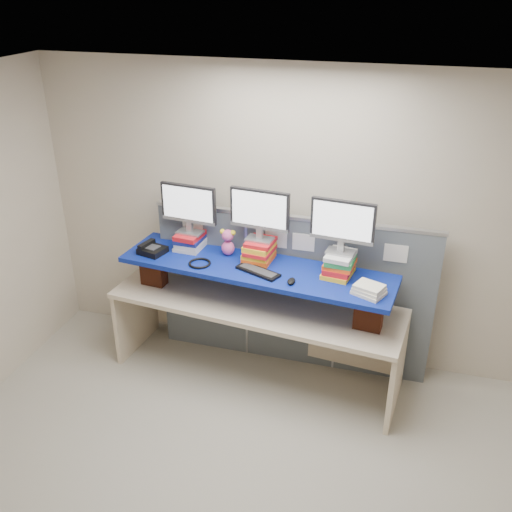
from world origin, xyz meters
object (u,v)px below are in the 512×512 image
(monitor_center, at_px, (260,212))
(desk_phone, at_px, (152,249))
(monitor_left, at_px, (189,206))
(desk, at_px, (256,317))
(keyboard, at_px, (258,271))
(blue_board, at_px, (256,269))
(monitor_right, at_px, (343,224))

(monitor_center, distance_m, desk_phone, 1.07)
(monitor_center, height_order, desk_phone, monitor_center)
(monitor_left, bearing_deg, desk, -9.66)
(keyboard, bearing_deg, blue_board, 137.27)
(monitor_center, bearing_deg, blue_board, -82.95)
(monitor_left, bearing_deg, blue_board, -9.66)
(monitor_center, xyz_separation_m, monitor_right, (0.72, -0.07, 0.01))
(desk, xyz_separation_m, desk_phone, (-0.98, -0.01, 0.55))
(desk, height_order, blue_board, blue_board)
(keyboard, relative_size, desk_phone, 1.60)
(blue_board, distance_m, monitor_left, 0.83)
(desk, xyz_separation_m, keyboard, (0.05, -0.11, 0.53))
(keyboard, bearing_deg, monitor_left, -179.13)
(desk, height_order, monitor_right, monitor_right)
(blue_board, bearing_deg, monitor_center, 97.05)
(desk, bearing_deg, monitor_center, 97.05)
(desk_phone, bearing_deg, blue_board, 14.37)
(keyboard, bearing_deg, desk_phone, -162.70)
(monitor_center, xyz_separation_m, desk_phone, (-0.98, -0.13, -0.42))
(monitor_center, bearing_deg, monitor_left, -180.00)
(blue_board, relative_size, desk_phone, 9.24)
(desk, height_order, monitor_center, monitor_center)
(blue_board, bearing_deg, desk, 0.00)
(monitor_left, distance_m, desk_phone, 0.52)
(monitor_left, distance_m, keyboard, 0.88)
(desk, distance_m, monitor_center, 0.98)
(monitor_left, xyz_separation_m, keyboard, (0.73, -0.29, -0.40))
(blue_board, xyz_separation_m, monitor_left, (-0.68, 0.19, 0.44))
(desk, bearing_deg, blue_board, 0.00)
(keyboard, xyz_separation_m, desk_phone, (-1.03, 0.10, 0.02))
(monitor_left, xyz_separation_m, monitor_right, (1.39, -0.14, 0.05))
(desk, distance_m, desk_phone, 1.13)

